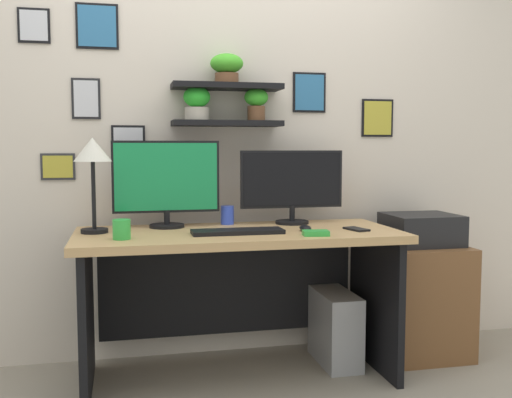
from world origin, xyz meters
name	(u,v)px	position (x,y,z in m)	size (l,w,h in m)	color
ground_plane	(239,378)	(0.00, 0.00, 0.00)	(8.00, 8.00, 0.00)	gray
back_wall_assembly	(223,113)	(0.00, 0.44, 1.35)	(4.40, 0.24, 2.70)	beige
desk	(237,271)	(0.00, 0.05, 0.54)	(1.59, 0.68, 0.75)	tan
monitor_left	(166,181)	(-0.34, 0.22, 0.99)	(0.55, 0.18, 0.45)	black
monitor_right	(292,184)	(0.34, 0.22, 0.97)	(0.56, 0.18, 0.40)	black
keyboard	(237,232)	(-0.02, -0.09, 0.76)	(0.44, 0.14, 0.02)	black
computer_mouse	(305,228)	(0.32, -0.08, 0.77)	(0.06, 0.09, 0.03)	black
desk_lamp	(93,158)	(-0.69, 0.09, 1.11)	(0.18, 0.18, 0.46)	black
cell_phone	(356,229)	(0.58, -0.10, 0.76)	(0.07, 0.14, 0.01)	black
coffee_mug	(122,229)	(-0.56, -0.14, 0.80)	(0.08, 0.08, 0.09)	green
pen_cup	(227,215)	(-0.01, 0.26, 0.80)	(0.07, 0.07, 0.10)	blue
scissors_tray	(316,233)	(0.33, -0.23, 0.76)	(0.12, 0.08, 0.02)	green
drawer_cabinet	(419,299)	(1.07, 0.14, 0.31)	(0.44, 0.50, 0.62)	brown
printer	(421,229)	(1.07, 0.14, 0.71)	(0.38, 0.34, 0.17)	black
computer_tower_right	(335,328)	(0.55, 0.09, 0.19)	(0.18, 0.40, 0.39)	#99999E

